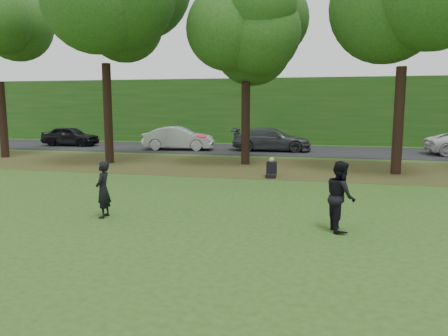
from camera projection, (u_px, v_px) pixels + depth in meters
name	position (u px, v px, depth m)	size (l,w,h in m)	color
ground	(268.00, 267.00, 8.21)	(120.00, 120.00, 0.00)	#2B4B17
leaf_litter	(304.00, 168.00, 20.73)	(60.00, 7.00, 0.01)	#483119
street	(310.00, 151.00, 28.44)	(70.00, 7.00, 0.02)	black
far_hedge	(314.00, 111.00, 33.85)	(70.00, 3.00, 5.00)	#1A5017
player_left	(103.00, 190.00, 11.72)	(0.56, 0.37, 1.53)	black
player_right	(340.00, 196.00, 10.45)	(0.83, 0.65, 1.71)	black
parked_cars	(310.00, 141.00, 27.59)	(38.92, 3.57, 1.53)	black
frisbee	(201.00, 136.00, 11.19)	(0.33, 0.33, 0.11)	red
seated_person	(271.00, 170.00, 18.28)	(0.44, 0.74, 0.83)	black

